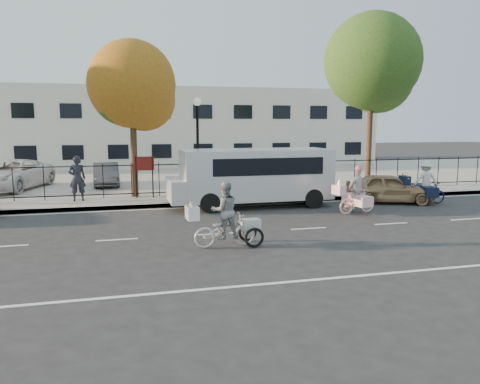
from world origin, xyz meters
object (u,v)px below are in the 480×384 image
object	(u,v)px
zebra_trike	(225,222)
white_van	(253,175)
unicorn_bike	(357,196)
gold_sedan	(389,188)
lot_car_b	(11,175)
bull_bike	(424,187)
lot_car_c	(106,174)
pedestrian	(77,178)
lamppost	(197,129)

from	to	relation	value
zebra_trike	white_van	xyz separation A→B (m)	(2.46, 5.92, 0.59)
unicorn_bike	zebra_trike	bearing A→B (deg)	110.23
white_van	gold_sedan	size ratio (longest dim) A/B	1.77
white_van	zebra_trike	bearing A→B (deg)	-112.98
gold_sedan	white_van	bearing A→B (deg)	104.95
lot_car_b	unicorn_bike	bearing A→B (deg)	-17.03
bull_bike	lot_car_c	world-z (taller)	bull_bike
pedestrian	lamppost	bearing A→B (deg)	173.15
lamppost	unicorn_bike	world-z (taller)	lamppost
white_van	lamppost	bearing A→B (deg)	127.86
white_van	pedestrian	world-z (taller)	white_van
unicorn_bike	bull_bike	bearing A→B (deg)	-81.82
bull_bike	zebra_trike	bearing A→B (deg)	124.21
zebra_trike	gold_sedan	xyz separation A→B (m)	(8.34, 5.30, -0.07)
unicorn_bike	pedestrian	distance (m)	11.38
pedestrian	lot_car_c	world-z (taller)	pedestrian
unicorn_bike	pedestrian	size ratio (longest dim) A/B	0.98
gold_sedan	lot_car_b	distance (m)	17.84
lamppost	white_van	world-z (taller)	lamppost
white_van	bull_bike	bearing A→B (deg)	-10.06
gold_sedan	pedestrian	bearing A→B (deg)	98.45
bull_bike	white_van	bearing A→B (deg)	88.52
zebra_trike	unicorn_bike	distance (m)	6.74
lamppost	bull_bike	world-z (taller)	lamppost
white_van	gold_sedan	distance (m)	5.95
unicorn_bike	gold_sedan	bearing A→B (deg)	-63.83
unicorn_bike	lot_car_b	size ratio (longest dim) A/B	0.35
lamppost	white_van	bearing A→B (deg)	-51.75
bull_bike	lot_car_c	xyz separation A→B (m)	(-13.14, 8.26, 0.01)
gold_sedan	lot_car_b	size ratio (longest dim) A/B	0.70
lamppost	lot_car_b	world-z (taller)	lamppost
bull_bike	lot_car_b	size ratio (longest dim) A/B	0.38
unicorn_bike	bull_bike	xyz separation A→B (m)	(3.82, 1.28, 0.05)
zebra_trike	bull_bike	world-z (taller)	bull_bike
lamppost	gold_sedan	world-z (taller)	lamppost
unicorn_bike	gold_sedan	xyz separation A→B (m)	(2.53, 1.87, -0.05)
unicorn_bike	pedestrian	bearing A→B (deg)	55.06
gold_sedan	pedestrian	xyz separation A→B (m)	(-12.86, 2.87, 0.47)
lot_car_b	bull_bike	bearing A→B (deg)	-7.56
zebra_trike	gold_sedan	world-z (taller)	zebra_trike
zebra_trike	lamppost	bearing A→B (deg)	-6.94
unicorn_bike	bull_bike	size ratio (longest dim) A/B	0.92
lot_car_c	bull_bike	bearing A→B (deg)	-34.83
zebra_trike	bull_bike	size ratio (longest dim) A/B	1.05
zebra_trike	lot_car_c	size ratio (longest dim) A/B	0.58
zebra_trike	lot_car_c	world-z (taller)	zebra_trike
lot_car_b	pedestrian	bearing A→B (deg)	-35.17
bull_bike	gold_sedan	world-z (taller)	bull_bike
unicorn_bike	white_van	xyz separation A→B (m)	(-3.35, 2.50, 0.61)
zebra_trike	lot_car_c	bearing A→B (deg)	12.31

